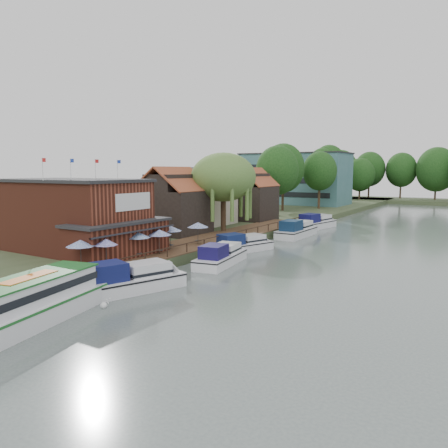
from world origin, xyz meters
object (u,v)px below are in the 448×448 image
Objects in this scene: cottage_b at (199,196)px; cruiser_3 at (297,228)px; pub at (85,216)px; cruiser_4 at (316,221)px; umbrella_2 at (138,245)px; swan at (104,305)px; willow at (223,192)px; umbrella_5 at (198,233)px; cottage_a at (173,200)px; cruiser_2 at (242,242)px; umbrella_0 at (81,254)px; umbrella_4 at (170,237)px; umbrella_1 at (106,253)px; hotel_block at (295,178)px; cruiser_1 at (221,253)px; tour_boat at (22,302)px; umbrella_3 at (159,242)px; cottage_c at (251,194)px; cruiser_0 at (128,276)px.

cottage_b is 0.95× the size of cruiser_3.
pub is 2.02× the size of cruiser_4.
swan is (6.11, -9.84, -2.07)m from umbrella_2.
willow reaches higher than umbrella_5.
cottage_a is 0.85× the size of cruiser_3.
willow reaches higher than cottage_b.
cruiser_2 is (10.25, 13.31, -3.59)m from pub.
umbrella_0 is at bearing -86.34° from cruiser_4.
pub is 1.99× the size of cruiser_3.
pub is 8.64m from umbrella_4.
cottage_a is 21.72m from umbrella_0.
swan is at bearing -44.53° from umbrella_1.
hotel_block is 2.76× the size of cruiser_1.
cottage_a reaches higher than cruiser_3.
tour_boat is (11.11, -14.22, -3.23)m from pub.
cottage_b is 1.04× the size of cruiser_1.
cruiser_4 is (11.15, 21.92, -4.05)m from cottage_a.
cruiser_2 is (3.23, 17.19, -1.23)m from umbrella_1.
cottage_a is 12.12m from cruiser_2.
hotel_block is at bearing 97.13° from cottage_a.
umbrella_1 is (7.01, -3.88, -2.36)m from pub.
umbrella_3 is at bearing -78.35° from willow.
umbrella_1 and umbrella_4 have the same top height.
umbrella_3 is 0.24× the size of cruiser_3.
willow reaches higher than umbrella_1.
umbrella_0 is 13.19m from cruiser_1.
cruiser_1 is at bearing -58.65° from willow.
cruiser_1 is (5.83, 0.52, -1.18)m from umbrella_4.
cottage_c is (4.00, 9.00, 0.00)m from cottage_b.
hotel_block is 2.85× the size of cruiser_2.
cottage_c is 3.58× the size of umbrella_2.
tour_boat is at bearing -68.39° from umbrella_1.
swan is (5.55, -5.46, -2.07)m from umbrella_1.
pub is 17.18m from cruiser_2.
cruiser_3 is (15.16, 1.78, -4.03)m from cottage_b.
cottage_b reaches higher than umbrella_5.
hotel_block is 37.90m from cottage_c.
willow is 1.04× the size of cruiser_3.
umbrella_5 is at bearing 106.93° from swan.
cruiser_0 is (5.44, -0.19, -1.07)m from umbrella_0.
umbrella_0 and umbrella_3 have the same top height.
cruiser_2 is at bearing 93.59° from cruiser_1.
willow is 31.29m from swan.
umbrella_1 is 4.64m from cruiser_0.
cruiser_3 is at bearing 67.38° from pub.
umbrella_4 is at bearing 133.23° from cruiser_0.
hotel_block is 57.73× the size of swan.
umbrella_2 is at bearing -86.18° from cruiser_4.
umbrella_5 is (6.84, -24.51, -2.96)m from cottage_c.
umbrella_4 is at bearing 91.53° from tour_boat.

